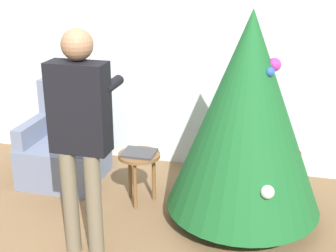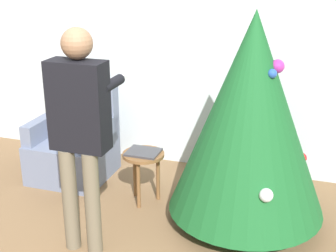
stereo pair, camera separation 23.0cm
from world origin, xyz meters
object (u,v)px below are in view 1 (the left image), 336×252
object	(u,v)px
side_stool	(139,162)
christmas_tree	(247,114)
person_standing	(80,125)
armchair	(66,148)

from	to	relation	value
side_stool	christmas_tree	bearing A→B (deg)	-3.47
side_stool	person_standing	bearing A→B (deg)	-101.87
armchair	christmas_tree	bearing A→B (deg)	-11.26
person_standing	side_stool	bearing A→B (deg)	78.13
christmas_tree	armchair	bearing A→B (deg)	168.74
christmas_tree	side_stool	distance (m)	1.12
christmas_tree	person_standing	bearing A→B (deg)	-146.14
armchair	person_standing	distance (m)	1.52
armchair	side_stool	size ratio (longest dim) A/B	1.99
christmas_tree	side_stool	bearing A→B (deg)	176.53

